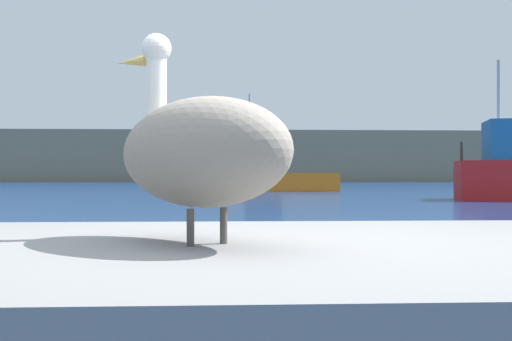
# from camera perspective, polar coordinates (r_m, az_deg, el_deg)

# --- Properties ---
(hillside_backdrop) EXTENTS (140.00, 13.63, 6.07)m
(hillside_backdrop) POSITION_cam_1_polar(r_m,az_deg,el_deg) (81.89, -2.96, 1.18)
(hillside_backdrop) COLOR #7F755B
(hillside_backdrop) RESTS_ON ground
(pier_dock) EXTENTS (3.83, 2.44, 0.66)m
(pier_dock) POSITION_cam_1_polar(r_m,az_deg,el_deg) (2.68, -4.92, -13.46)
(pier_dock) COLOR gray
(pier_dock) RESTS_ON ground
(pelican) EXTENTS (0.95, 1.17, 0.91)m
(pelican) POSITION_cam_1_polar(r_m,az_deg,el_deg) (2.62, -5.06, 1.83)
(pelican) COLOR gray
(pelican) RESTS_ON pier_dock
(fishing_boat_orange) EXTENTS (6.05, 2.14, 5.19)m
(fishing_boat_orange) POSITION_cam_1_polar(r_m,az_deg,el_deg) (34.65, 1.85, -0.45)
(fishing_boat_orange) COLOR orange
(fishing_boat_orange) RESTS_ON ground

